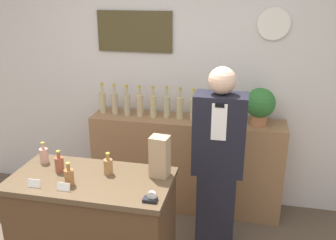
% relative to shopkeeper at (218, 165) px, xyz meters
% --- Properties ---
extents(back_wall, '(5.20, 0.09, 2.70)m').
position_rel_shopkeeper_xyz_m(back_wall, '(-0.55, 0.88, 0.53)').
color(back_wall, silver).
rests_on(back_wall, ground_plane).
extents(back_shelf, '(1.93, 0.38, 0.98)m').
position_rel_shopkeeper_xyz_m(back_shelf, '(-0.37, 0.63, -0.33)').
color(back_shelf, '#8E6642').
rests_on(back_shelf, ground_plane).
extents(display_counter, '(1.16, 0.60, 0.94)m').
position_rel_shopkeeper_xyz_m(display_counter, '(-0.85, -0.63, -0.35)').
color(display_counter, '#4C331E').
rests_on(display_counter, ground_plane).
extents(shopkeeper, '(0.42, 0.26, 1.65)m').
position_rel_shopkeeper_xyz_m(shopkeeper, '(0.00, 0.00, 0.00)').
color(shopkeeper, black).
rests_on(shopkeeper, ground_plane).
extents(potted_plant, '(0.28, 0.28, 0.36)m').
position_rel_shopkeeper_xyz_m(potted_plant, '(0.32, 0.62, 0.36)').
color(potted_plant, '#B27047').
rests_on(potted_plant, back_shelf).
extents(paper_bag, '(0.14, 0.13, 0.30)m').
position_rel_shopkeeper_xyz_m(paper_bag, '(-0.38, -0.49, 0.26)').
color(paper_bag, tan).
rests_on(paper_bag, display_counter).
extents(tape_dispenser, '(0.09, 0.06, 0.07)m').
position_rel_shopkeeper_xyz_m(tape_dispenser, '(-0.35, -0.83, 0.14)').
color(tape_dispenser, black).
rests_on(tape_dispenser, display_counter).
extents(price_card_left, '(0.09, 0.02, 0.06)m').
position_rel_shopkeeper_xyz_m(price_card_left, '(-1.17, -0.83, 0.14)').
color(price_card_left, white).
rests_on(price_card_left, display_counter).
extents(price_card_right, '(0.09, 0.02, 0.06)m').
position_rel_shopkeeper_xyz_m(price_card_right, '(-0.95, -0.83, 0.14)').
color(price_card_right, white).
rests_on(price_card_right, display_counter).
extents(counter_bottle_0, '(0.07, 0.07, 0.17)m').
position_rel_shopkeeper_xyz_m(counter_bottle_0, '(-1.30, -0.47, 0.18)').
color(counter_bottle_0, tan).
rests_on(counter_bottle_0, display_counter).
extents(counter_bottle_1, '(0.07, 0.07, 0.17)m').
position_rel_shopkeeper_xyz_m(counter_bottle_1, '(-1.11, -0.58, 0.18)').
color(counter_bottle_1, brown).
rests_on(counter_bottle_1, display_counter).
extents(counter_bottle_2, '(0.07, 0.07, 0.17)m').
position_rel_shopkeeper_xyz_m(counter_bottle_2, '(-0.95, -0.75, 0.18)').
color(counter_bottle_2, '#986135').
rests_on(counter_bottle_2, display_counter).
extents(counter_bottle_3, '(0.07, 0.07, 0.17)m').
position_rel_shopkeeper_xyz_m(counter_bottle_3, '(-0.75, -0.54, 0.18)').
color(counter_bottle_3, '#9D6D3D').
rests_on(counter_bottle_3, display_counter).
extents(shelf_bottle_0, '(0.07, 0.07, 0.32)m').
position_rel_shopkeeper_xyz_m(shelf_bottle_0, '(-1.26, 0.65, 0.28)').
color(shelf_bottle_0, tan).
rests_on(shelf_bottle_0, back_shelf).
extents(shelf_bottle_1, '(0.07, 0.07, 0.32)m').
position_rel_shopkeeper_xyz_m(shelf_bottle_1, '(-1.12, 0.64, 0.28)').
color(shelf_bottle_1, tan).
rests_on(shelf_bottle_1, back_shelf).
extents(shelf_bottle_2, '(0.07, 0.07, 0.32)m').
position_rel_shopkeeper_xyz_m(shelf_bottle_2, '(-0.99, 0.62, 0.28)').
color(shelf_bottle_2, tan).
rests_on(shelf_bottle_2, back_shelf).
extents(shelf_bottle_3, '(0.07, 0.07, 0.32)m').
position_rel_shopkeeper_xyz_m(shelf_bottle_3, '(-0.85, 0.62, 0.28)').
color(shelf_bottle_3, tan).
rests_on(shelf_bottle_3, back_shelf).
extents(shelf_bottle_4, '(0.07, 0.07, 0.32)m').
position_rel_shopkeeper_xyz_m(shelf_bottle_4, '(-0.72, 0.63, 0.28)').
color(shelf_bottle_4, tan).
rests_on(shelf_bottle_4, back_shelf).
extents(shelf_bottle_5, '(0.07, 0.07, 0.32)m').
position_rel_shopkeeper_xyz_m(shelf_bottle_5, '(-0.58, 0.65, 0.28)').
color(shelf_bottle_5, tan).
rests_on(shelf_bottle_5, back_shelf).
extents(shelf_bottle_6, '(0.07, 0.07, 0.32)m').
position_rel_shopkeeper_xyz_m(shelf_bottle_6, '(-0.44, 0.63, 0.28)').
color(shelf_bottle_6, tan).
rests_on(shelf_bottle_6, back_shelf).
extents(shelf_bottle_7, '(0.07, 0.07, 0.32)m').
position_rel_shopkeeper_xyz_m(shelf_bottle_7, '(-0.31, 0.62, 0.28)').
color(shelf_bottle_7, tan).
rests_on(shelf_bottle_7, back_shelf).
extents(shelf_bottle_8, '(0.07, 0.07, 0.32)m').
position_rel_shopkeeper_xyz_m(shelf_bottle_8, '(-0.17, 0.64, 0.28)').
color(shelf_bottle_8, tan).
rests_on(shelf_bottle_8, back_shelf).
extents(shelf_bottle_9, '(0.07, 0.07, 0.32)m').
position_rel_shopkeeper_xyz_m(shelf_bottle_9, '(-0.04, 0.63, 0.28)').
color(shelf_bottle_9, tan).
rests_on(shelf_bottle_9, back_shelf).
extents(shelf_bottle_10, '(0.07, 0.07, 0.32)m').
position_rel_shopkeeper_xyz_m(shelf_bottle_10, '(0.10, 0.62, 0.28)').
color(shelf_bottle_10, tan).
rests_on(shelf_bottle_10, back_shelf).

